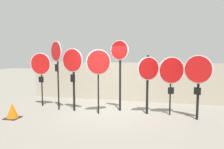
# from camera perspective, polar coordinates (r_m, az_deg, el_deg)

# --- Properties ---
(ground_plane) EXTENTS (40.00, 40.00, 0.00)m
(ground_plane) POSITION_cam_1_polar(r_m,az_deg,el_deg) (8.44, -0.61, -9.77)
(ground_plane) COLOR gray
(fence_back) EXTENTS (8.97, 0.12, 1.79)m
(fence_back) POSITION_cam_1_polar(r_m,az_deg,el_deg) (10.31, 2.31, -1.87)
(fence_back) COLOR #A89E89
(fence_back) RESTS_ON ground
(stop_sign_0) EXTENTS (0.91, 0.11, 2.25)m
(stop_sign_0) POSITION_cam_1_polar(r_m,az_deg,el_deg) (9.52, -18.13, 2.03)
(stop_sign_0) COLOR black
(stop_sign_0) RESTS_ON ground
(stop_sign_1) EXTENTS (0.66, 0.47, 2.71)m
(stop_sign_1) POSITION_cam_1_polar(r_m,az_deg,el_deg) (8.73, -14.29, 4.19)
(stop_sign_1) COLOR black
(stop_sign_1) RESTS_ON ground
(stop_sign_2) EXTENTS (0.89, 0.23, 2.42)m
(stop_sign_2) POSITION_cam_1_polar(r_m,az_deg,el_deg) (8.45, -10.21, 1.93)
(stop_sign_2) COLOR black
(stop_sign_2) RESTS_ON ground
(stop_sign_3) EXTENTS (0.78, 0.51, 2.38)m
(stop_sign_3) POSITION_cam_1_polar(r_m,az_deg,el_deg) (7.90, -3.53, 2.37)
(stop_sign_3) COLOR black
(stop_sign_3) RESTS_ON ground
(stop_sign_4) EXTENTS (0.74, 0.25, 2.73)m
(stop_sign_4) POSITION_cam_1_polar(r_m,az_deg,el_deg) (8.34, 2.01, 3.50)
(stop_sign_4) COLOR black
(stop_sign_4) RESTS_ON ground
(stop_sign_5) EXTENTS (0.74, 0.46, 2.16)m
(stop_sign_5) POSITION_cam_1_polar(r_m,az_deg,el_deg) (8.00, 9.42, 0.07)
(stop_sign_5) COLOR black
(stop_sign_5) RESTS_ON ground
(stop_sign_6) EXTENTS (0.89, 0.40, 2.11)m
(stop_sign_6) POSITION_cam_1_polar(r_m,az_deg,el_deg) (8.00, 15.26, 0.39)
(stop_sign_6) COLOR black
(stop_sign_6) RESTS_ON ground
(stop_sign_7) EXTENTS (0.86, 0.44, 2.18)m
(stop_sign_7) POSITION_cam_1_polar(r_m,az_deg,el_deg) (7.74, 21.57, -0.19)
(stop_sign_7) COLOR black
(stop_sign_7) RESTS_ON ground
(traffic_cone_0) EXTENTS (0.48, 0.48, 0.53)m
(traffic_cone_0) POSITION_cam_1_polar(r_m,az_deg,el_deg) (8.35, -24.58, -8.61)
(traffic_cone_0) COLOR black
(traffic_cone_0) RESTS_ON ground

